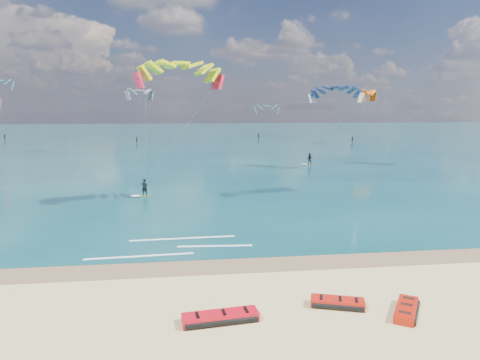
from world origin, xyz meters
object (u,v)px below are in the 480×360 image
object	(u,v)px
packed_kite_left	(220,322)
packed_kite_right	(406,314)
kitesurfer_far	(323,121)
kitesurfer_main	(162,124)
packed_kite_mid	(337,306)

from	to	relation	value
packed_kite_left	packed_kite_right	bearing A→B (deg)	-8.65
packed_kite_right	kitesurfer_far	xyz separation A→B (m)	(10.11, 43.00, 6.54)
packed_kite_left	packed_kite_right	size ratio (longest dim) A/B	1.32
kitesurfer_far	kitesurfer_main	bearing A→B (deg)	-143.04
packed_kite_mid	kitesurfer_main	world-z (taller)	kitesurfer_main
packed_kite_mid	kitesurfer_main	xyz separation A→B (m)	(-8.50, 22.10, 7.00)
kitesurfer_main	packed_kite_mid	bearing A→B (deg)	-99.21
packed_kite_mid	packed_kite_right	bearing A→B (deg)	-2.77
packed_kite_left	kitesurfer_far	distance (m)	46.75
packed_kite_left	packed_kite_right	distance (m)	7.73
packed_kite_right	kitesurfer_main	xyz separation A→B (m)	(-11.11, 23.09, 7.00)
packed_kite_mid	kitesurfer_main	bearing A→B (deg)	128.95
packed_kite_left	packed_kite_right	world-z (taller)	packed_kite_left
packed_kite_mid	packed_kite_right	distance (m)	2.79
packed_kite_right	kitesurfer_far	bearing A→B (deg)	20.18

